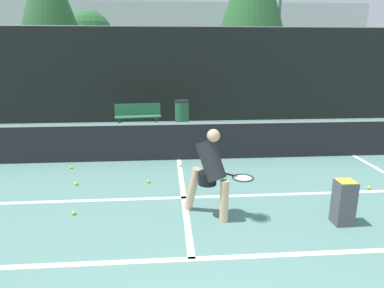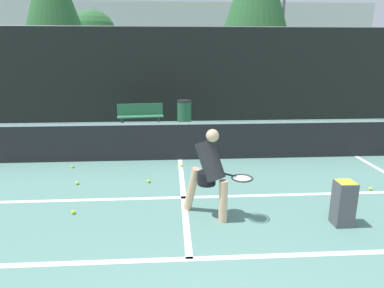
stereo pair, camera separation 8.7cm
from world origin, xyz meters
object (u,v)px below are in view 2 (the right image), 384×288
object	(u,v)px
player_practicing	(209,170)
ball_hopper	(344,202)
courtside_bench	(140,115)
parked_car	(183,92)
trash_bin	(184,114)

from	to	relation	value
player_practicing	ball_hopper	world-z (taller)	player_practicing
ball_hopper	courtside_bench	size ratio (longest dim) A/B	0.45
courtside_bench	parked_car	size ratio (longest dim) A/B	0.35
courtside_bench	trash_bin	xyz separation A→B (m)	(1.51, 0.05, 0.02)
player_practicing	ball_hopper	xyz separation A→B (m)	(2.02, -0.40, -0.42)
trash_bin	parked_car	size ratio (longest dim) A/B	0.21
player_practicing	trash_bin	distance (m)	6.68
trash_bin	parked_car	bearing A→B (deg)	88.25
courtside_bench	parked_car	xyz separation A→B (m)	(1.68, 5.61, 0.14)
player_practicing	ball_hopper	bearing A→B (deg)	30.20
ball_hopper	parked_car	size ratio (longest dim) A/B	0.16
player_practicing	courtside_bench	xyz separation A→B (m)	(-1.64, 6.62, -0.33)
player_practicing	courtside_bench	distance (m)	6.83
ball_hopper	courtside_bench	world-z (taller)	courtside_bench
courtside_bench	parked_car	distance (m)	5.86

